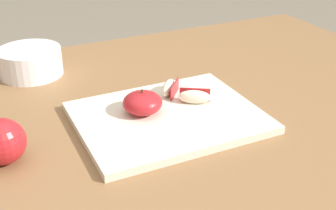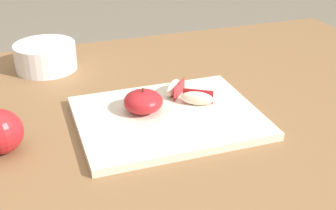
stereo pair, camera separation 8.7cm
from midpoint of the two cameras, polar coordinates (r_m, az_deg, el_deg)
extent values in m
cube|color=brown|center=(0.95, -7.07, -1.22)|extent=(1.48, 0.86, 0.03)
cube|color=brown|center=(1.70, 11.50, -2.08)|extent=(0.06, 0.06, 0.71)
cube|color=beige|center=(0.88, -2.82, -1.67)|extent=(0.35, 0.28, 0.02)
ellipsoid|color=#B21E23|center=(0.88, -6.13, 0.21)|extent=(0.08, 0.08, 0.04)
cylinder|color=#4C3319|center=(0.87, -6.21, 1.59)|extent=(0.00, 0.00, 0.01)
ellipsoid|color=#F4EACC|center=(0.95, -2.47, 2.09)|extent=(0.06, 0.06, 0.03)
cube|color=#B21E23|center=(0.95, -1.78, 2.01)|extent=(0.04, 0.05, 0.03)
ellipsoid|color=#F4EACC|center=(0.91, 0.67, 0.96)|extent=(0.07, 0.05, 0.03)
cube|color=#B21E23|center=(0.92, 0.74, 1.29)|extent=(0.06, 0.04, 0.03)
sphere|color=#B21E23|center=(0.81, -23.31, -4.39)|extent=(0.08, 0.08, 0.08)
cylinder|color=white|center=(1.14, -19.26, 5.17)|extent=(0.15, 0.15, 0.07)
cylinder|color=white|center=(1.14, -19.31, 5.45)|extent=(0.12, 0.12, 0.06)
camera|label=1|loc=(0.04, -92.86, -1.49)|focal=47.82mm
camera|label=2|loc=(0.04, 87.14, 1.49)|focal=47.82mm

